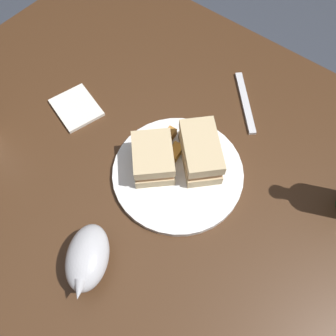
# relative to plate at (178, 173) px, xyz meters

# --- Properties ---
(ground_plane) EXTENTS (6.00, 6.00, 0.00)m
(ground_plane) POSITION_rel_plate_xyz_m (-0.03, -0.03, -0.71)
(ground_plane) COLOR #333842
(dining_table) EXTENTS (1.26, 1.00, 0.70)m
(dining_table) POSITION_rel_plate_xyz_m (-0.03, -0.03, -0.36)
(dining_table) COLOR #422816
(dining_table) RESTS_ON ground
(plate) EXTENTS (0.27, 0.27, 0.01)m
(plate) POSITION_rel_plate_xyz_m (0.00, 0.00, 0.00)
(plate) COLOR white
(plate) RESTS_ON dining_table
(sandwich_half_left) EXTENTS (0.14, 0.14, 0.07)m
(sandwich_half_left) POSITION_rel_plate_xyz_m (0.02, 0.05, 0.04)
(sandwich_half_left) COLOR #CCB284
(sandwich_half_left) RESTS_ON plate
(sandwich_half_right) EXTENTS (0.13, 0.13, 0.06)m
(sandwich_half_right) POSITION_rel_plate_xyz_m (-0.05, -0.02, 0.04)
(sandwich_half_right) COLOR #CCB284
(sandwich_half_right) RESTS_ON plate
(potato_wedge_front) EXTENTS (0.03, 0.04, 0.02)m
(potato_wedge_front) POSITION_rel_plate_xyz_m (-0.07, 0.02, 0.01)
(potato_wedge_front) COLOR #B77F33
(potato_wedge_front) RESTS_ON plate
(potato_wedge_middle) EXTENTS (0.02, 0.04, 0.02)m
(potato_wedge_middle) POSITION_rel_plate_xyz_m (-0.06, 0.05, 0.02)
(potato_wedge_middle) COLOR #AD702D
(potato_wedge_middle) RESTS_ON plate
(potato_wedge_back) EXTENTS (0.04, 0.05, 0.02)m
(potato_wedge_back) POSITION_rel_plate_xyz_m (-0.01, 0.07, 0.01)
(potato_wedge_back) COLOR gold
(potato_wedge_back) RESTS_ON plate
(potato_wedge_left_edge) EXTENTS (0.03, 0.05, 0.02)m
(potato_wedge_left_edge) POSITION_rel_plate_xyz_m (-0.03, 0.03, 0.02)
(potato_wedge_left_edge) COLOR gold
(potato_wedge_left_edge) RESTS_ON plate
(potato_wedge_right_edge) EXTENTS (0.02, 0.04, 0.01)m
(potato_wedge_right_edge) POSITION_rel_plate_xyz_m (-0.06, 0.03, 0.01)
(potato_wedge_right_edge) COLOR #B77F33
(potato_wedge_right_edge) RESTS_ON plate
(gravy_boat) EXTENTS (0.13, 0.14, 0.07)m
(gravy_boat) POSITION_rel_plate_xyz_m (-0.01, -0.25, 0.04)
(gravy_boat) COLOR #B7B7BC
(gravy_boat) RESTS_ON dining_table
(napkin) EXTENTS (0.13, 0.12, 0.01)m
(napkin) POSITION_rel_plate_xyz_m (-0.29, -0.01, -0.00)
(napkin) COLOR silver
(napkin) RESTS_ON dining_table
(fork) EXTENTS (0.14, 0.14, 0.01)m
(fork) POSITION_rel_plate_xyz_m (0.01, 0.25, -0.00)
(fork) COLOR silver
(fork) RESTS_ON dining_table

